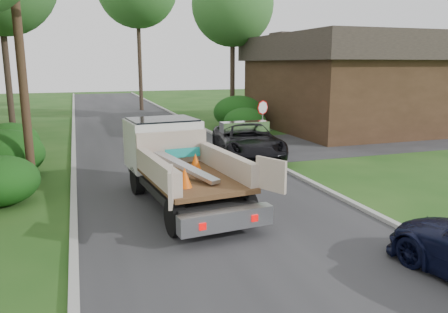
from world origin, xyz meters
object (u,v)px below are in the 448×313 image
Objects in this scene: house_right at (340,81)px; black_pickup at (247,141)px; tree_right_far at (233,5)px; flatbed_truck at (174,157)px; utility_pole at (19,37)px; stop_sign at (263,114)px.

house_right is 11.93m from black_pickup.
tree_right_far reaches higher than flatbed_truck.
tree_right_far is 1.99× the size of black_pickup.
utility_pole reaches higher than flatbed_truck.
house_right is at bearing 34.98° from flatbed_truck.
utility_pole reaches higher than black_pickup.
flatbed_truck is at bearing -139.34° from house_right.
flatbed_truck is 6.81m from black_pickup.
stop_sign is 0.37× the size of flatbed_truck.
utility_pole is 20.66m from house_right.
tree_right_far is at bearing 82.99° from black_pickup.
black_pickup is at bearing -129.21° from stop_sign.
utility_pole is 1.73× the size of black_pickup.
house_right is 2.24× the size of black_pickup.
house_right is 1.13× the size of tree_right_far.
flatbed_truck is at bearing -122.45° from black_pickup.
black_pickup is at bearing 12.77° from utility_pole.
black_pickup is (-3.90, -12.96, -7.68)m from tree_right_far.
house_right is at bearing 46.26° from black_pickup.
stop_sign reaches higher than black_pickup.
tree_right_far is at bearing 49.16° from utility_pole.
stop_sign is at bearing -101.81° from tree_right_far.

